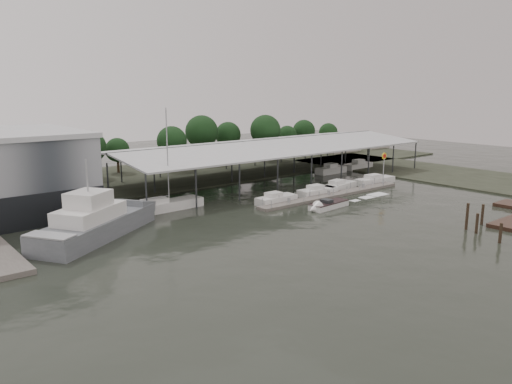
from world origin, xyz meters
TOP-DOWN VIEW (x-y plane):
  - ground at (0.00, 0.00)m, footprint 200.00×200.00m
  - land_strip_far at (0.00, 42.00)m, footprint 140.00×30.00m
  - land_strip_east at (45.00, 10.00)m, footprint 20.00×60.00m
  - covered_boat_shed at (17.00, 28.00)m, footprint 58.24×24.00m
  - floating_dock at (15.00, 10.00)m, footprint 28.00×2.00m
  - shell_fuel_sign at (27.00, 9.99)m, footprint 1.10×0.18m
  - distant_commercial_buildings at (59.03, 44.69)m, footprint 22.00×8.00m
  - grey_trawler at (-20.03, 12.52)m, footprint 16.91×13.28m
  - white_sailboat at (-8.56, 18.24)m, footprint 10.43×2.99m
  - speedboat_underway at (8.49, 5.43)m, footprint 18.07×3.72m
  - moored_cruiser_0 at (5.33, 11.91)m, footprint 6.25×2.32m
  - moored_cruiser_1 at (13.64, 11.96)m, footprint 6.57×2.46m
  - moored_cruiser_2 at (19.16, 12.59)m, footprint 7.58×3.45m
  - moored_cruiser_3 at (27.71, 12.21)m, footprint 7.90×2.76m
  - mooring_pilings at (13.57, -14.68)m, footprint 5.76×7.31m
  - horizon_tree_line at (23.05, 47.53)m, footprint 66.93×11.96m

SIDE VIEW (x-z plane):
  - ground at x=0.00m, z-range 0.00..0.00m
  - land_strip_far at x=0.00m, z-range -0.05..0.25m
  - land_strip_east at x=45.00m, z-range -0.05..0.25m
  - floating_dock at x=15.00m, z-range -0.50..0.90m
  - speedboat_underway at x=8.49m, z-range -0.61..1.39m
  - moored_cruiser_0 at x=5.33m, z-range -0.24..1.46m
  - moored_cruiser_1 at x=13.64m, z-range -0.24..1.46m
  - moored_cruiser_2 at x=19.16m, z-range -0.24..1.46m
  - moored_cruiser_3 at x=27.71m, z-range -0.24..1.46m
  - white_sailboat at x=-8.56m, z-range -6.09..7.39m
  - mooring_pilings at x=13.57m, z-range -0.86..2.79m
  - grey_trawler at x=-20.03m, z-range -2.84..6.00m
  - distant_commercial_buildings at x=59.03m, z-range -0.16..3.84m
  - shell_fuel_sign at x=27.00m, z-range 1.15..6.70m
  - horizon_tree_line at x=23.05m, z-range 0.74..11.00m
  - covered_boat_shed at x=17.00m, z-range 2.65..9.61m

